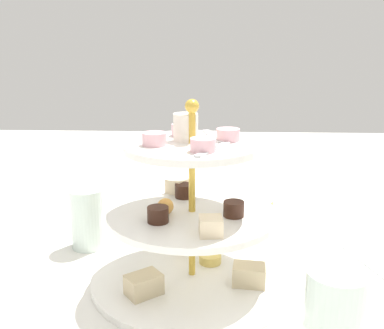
% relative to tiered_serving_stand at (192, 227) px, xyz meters
% --- Properties ---
extents(ground_plane, '(2.40, 2.40, 0.00)m').
position_rel_tiered_serving_stand_xyz_m(ground_plane, '(-0.00, -0.00, -0.09)').
color(ground_plane, silver).
extents(tiered_serving_stand, '(0.31, 0.31, 0.28)m').
position_rel_tiered_serving_stand_xyz_m(tiered_serving_stand, '(0.00, 0.00, 0.00)').
color(tiered_serving_stand, white).
rests_on(tiered_serving_stand, ground_plane).
extents(water_glass_tall_right, '(0.07, 0.07, 0.12)m').
position_rel_tiered_serving_stand_xyz_m(water_glass_tall_right, '(-0.18, -0.17, -0.03)').
color(water_glass_tall_right, silver).
rests_on(water_glass_tall_right, ground_plane).
extents(water_glass_short_left, '(0.06, 0.06, 0.07)m').
position_rel_tiered_serving_stand_xyz_m(water_glass_short_left, '(0.24, 0.01, -0.05)').
color(water_glass_short_left, silver).
rests_on(water_glass_short_left, ground_plane).
extents(teacup_with_saucer, '(0.09, 0.09, 0.05)m').
position_rel_tiered_serving_stand_xyz_m(teacup_with_saucer, '(0.23, -0.12, -0.06)').
color(teacup_with_saucer, white).
rests_on(teacup_with_saucer, ground_plane).
extents(butter_knife_right, '(0.17, 0.06, 0.00)m').
position_rel_tiered_serving_stand_xyz_m(butter_knife_right, '(0.08, -0.28, -0.09)').
color(butter_knife_right, silver).
rests_on(butter_knife_right, ground_plane).
extents(water_glass_mid_back, '(0.06, 0.06, 0.11)m').
position_rel_tiered_serving_stand_xyz_m(water_glass_mid_back, '(0.11, 0.19, -0.03)').
color(water_glass_mid_back, silver).
rests_on(water_glass_mid_back, ground_plane).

